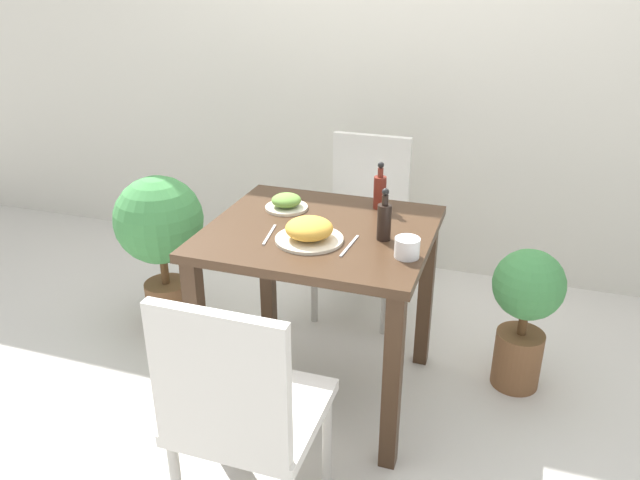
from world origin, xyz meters
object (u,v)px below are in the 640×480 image
food_plate (309,231)px  side_plate (286,203)px  sauce_bottle (384,220)px  chair_near (241,409)px  chair_far (364,216)px  condiment_bottle (380,190)px  potted_plant_left (160,231)px  drink_cup (407,248)px  potted_plant_right (525,307)px

food_plate → side_plate: bearing=125.6°
sauce_bottle → side_plate: bearing=159.4°
chair_near → side_plate: chair_near is taller
chair_far → condiment_bottle: bearing=-69.3°
sauce_bottle → condiment_bottle: same height
potted_plant_left → chair_far: bearing=30.7°
side_plate → drink_cup: bearing=-27.3°
side_plate → potted_plant_right: side_plate is taller
condiment_bottle → side_plate: bearing=-159.7°
condiment_bottle → potted_plant_right: (0.63, 0.02, -0.45)m
chair_near → food_plate: size_ratio=3.56×
chair_near → chair_far: (-0.04, 1.55, 0.00)m
chair_near → potted_plant_right: chair_near is taller
food_plate → potted_plant_right: 0.99m
condiment_bottle → potted_plant_left: size_ratio=0.25×
chair_near → food_plate: bearing=-88.1°
chair_far → food_plate: (0.02, -0.89, 0.29)m
food_plate → sauce_bottle: (0.26, 0.10, 0.04)m
drink_cup → sauce_bottle: 0.17m
chair_near → sauce_bottle: (0.23, 0.76, 0.33)m
chair_far → potted_plant_right: size_ratio=1.41×
chair_far → food_plate: 0.94m
potted_plant_left → potted_plant_right: size_ratio=1.23×
chair_near → chair_far: bearing=-88.5°
sauce_bottle → condiment_bottle: bearing=106.5°
sauce_bottle → potted_plant_right: (0.54, 0.32, -0.45)m
drink_cup → potted_plant_left: 1.34m
chair_far → condiment_bottle: size_ratio=4.51×
food_plate → drink_cup: food_plate is taller
chair_far → food_plate: chair_far is taller
side_plate → food_plate: bearing=-54.4°
drink_cup → sauce_bottle: sauce_bottle is taller
potted_plant_left → condiment_bottle: bearing=1.3°
side_plate → sauce_bottle: (0.45, -0.17, 0.05)m
side_plate → chair_near: bearing=-77.0°
side_plate → potted_plant_left: (-0.69, 0.11, -0.27)m
chair_near → food_plate: chair_near is taller
drink_cup → potted_plant_right: drink_cup is taller
potted_plant_left → potted_plant_right: 1.69m
condiment_bottle → drink_cup: bearing=-64.6°
side_plate → potted_plant_right: 1.07m
drink_cup → sauce_bottle: bearing=132.7°
chair_far → drink_cup: size_ratio=10.19×
chair_far → side_plate: chair_far is taller
chair_near → condiment_bottle: size_ratio=4.51×
chair_far → sauce_bottle: 0.90m
condiment_bottle → potted_plant_left: bearing=-178.7°
food_plate → chair_near: bearing=-88.1°
drink_cup → side_plate: bearing=152.7°
side_plate → sauce_bottle: bearing=-20.6°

